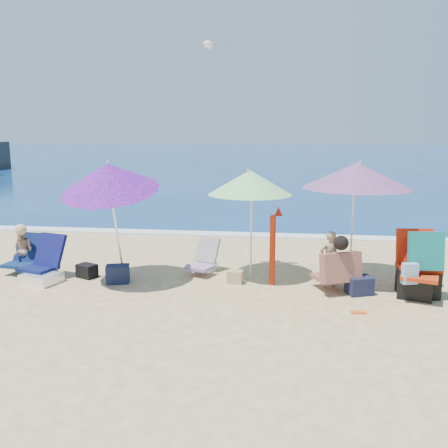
# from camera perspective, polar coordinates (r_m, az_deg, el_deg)

# --- Properties ---
(ground) EXTENTS (120.00, 120.00, 0.00)m
(ground) POSITION_cam_1_polar(r_m,az_deg,el_deg) (7.74, 1.26, -9.50)
(ground) COLOR #D8BC84
(ground) RESTS_ON ground
(sea) EXTENTS (120.00, 80.00, 0.12)m
(sea) POSITION_cam_1_polar(r_m,az_deg,el_deg) (52.28, 6.66, 7.93)
(sea) COLOR navy
(sea) RESTS_ON ground
(foam) EXTENTS (120.00, 0.50, 0.04)m
(foam) POSITION_cam_1_polar(r_m,az_deg,el_deg) (12.62, 3.77, -1.31)
(foam) COLOR white
(foam) RESTS_ON ground
(umbrella_turquoise) EXTENTS (2.23, 2.23, 2.19)m
(umbrella_turquoise) POSITION_cam_1_polar(r_m,az_deg,el_deg) (8.81, 15.43, 5.54)
(umbrella_turquoise) COLOR silver
(umbrella_turquoise) RESTS_ON ground
(umbrella_striped) EXTENTS (2.04, 2.04, 2.04)m
(umbrella_striped) POSITION_cam_1_polar(r_m,az_deg,el_deg) (8.73, 3.09, 4.92)
(umbrella_striped) COLOR silver
(umbrella_striped) RESTS_ON ground
(umbrella_blue) EXTENTS (1.85, 1.91, 2.34)m
(umbrella_blue) POSITION_cam_1_polar(r_m,az_deg,el_deg) (8.58, -13.45, 5.38)
(umbrella_blue) COLOR white
(umbrella_blue) RESTS_ON ground
(furled_umbrella) EXTENTS (0.25, 0.31, 1.39)m
(furled_umbrella) POSITION_cam_1_polar(r_m,az_deg,el_deg) (8.55, 5.87, -2.22)
(furled_umbrella) COLOR #B4250C
(furled_umbrella) RESTS_ON ground
(chair_navy) EXTENTS (0.85, 0.95, 0.82)m
(chair_navy) POSITION_cam_1_polar(r_m,az_deg,el_deg) (9.44, -20.55, -5.01)
(chair_navy) COLOR #0B1341
(chair_navy) RESTS_ON ground
(chair_rainbow) EXTENTS (0.67, 0.91, 0.65)m
(chair_rainbow) POSITION_cam_1_polar(r_m,az_deg,el_deg) (9.45, -2.49, -4.57)
(chair_rainbow) COLOR #E26D50
(chair_rainbow) RESTS_ON ground
(camp_chair_left) EXTENTS (0.70, 0.84, 0.97)m
(camp_chair_left) POSITION_cam_1_polar(r_m,az_deg,el_deg) (8.57, 21.77, -6.19)
(camp_chair_left) COLOR #B22C0C
(camp_chair_left) RESTS_ON ground
(camp_chair_right) EXTENTS (0.71, 0.90, 1.13)m
(camp_chair_right) POSITION_cam_1_polar(r_m,az_deg,el_deg) (8.64, 21.95, -5.26)
(camp_chair_right) COLOR #A2210B
(camp_chair_right) RESTS_ON ground
(person_center) EXTENTS (0.85, 0.91, 1.02)m
(person_center) POSITION_cam_1_polar(r_m,az_deg,el_deg) (8.47, 12.84, -4.44)
(person_center) COLOR tan
(person_center) RESTS_ON ground
(person_left) EXTENTS (0.64, 0.71, 0.96)m
(person_left) POSITION_cam_1_polar(r_m,az_deg,el_deg) (10.09, -22.62, -2.86)
(person_left) COLOR tan
(person_left) RESTS_ON ground
(bag_navy_a) EXTENTS (0.47, 0.39, 0.32)m
(bag_navy_a) POSITION_cam_1_polar(r_m,az_deg,el_deg) (8.97, -12.42, -5.77)
(bag_navy_a) COLOR #181E35
(bag_navy_a) RESTS_ON ground
(bag_black_a) EXTENTS (0.42, 0.37, 0.25)m
(bag_black_a) POSITION_cam_1_polar(r_m,az_deg,el_deg) (9.42, -15.86, -5.34)
(bag_black_a) COLOR black
(bag_black_a) RESTS_ON ground
(bag_tan) EXTENTS (0.29, 0.23, 0.23)m
(bag_tan) POSITION_cam_1_polar(r_m,az_deg,el_deg) (8.74, 1.35, -6.26)
(bag_tan) COLOR tan
(bag_tan) RESTS_ON ground
(bag_navy_b) EXTENTS (0.48, 0.42, 0.30)m
(bag_navy_b) POSITION_cam_1_polar(r_m,az_deg,el_deg) (8.48, 15.66, -6.98)
(bag_navy_b) COLOR #171B33
(bag_navy_b) RESTS_ON ground
(orange_item) EXTENTS (0.24, 0.13, 0.03)m
(orange_item) POSITION_cam_1_polar(r_m,az_deg,el_deg) (7.67, 15.56, -9.99)
(orange_item) COLOR #FF581A
(orange_item) RESTS_ON ground
(seagull) EXTENTS (0.77, 0.34, 0.13)m
(seagull) POSITION_cam_1_polar(r_m,az_deg,el_deg) (9.08, -1.85, 20.40)
(seagull) COLOR white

